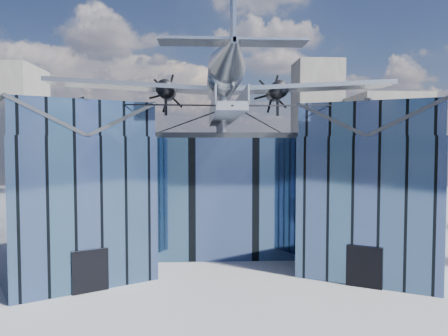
{
  "coord_description": "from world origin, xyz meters",
  "views": [
    {
      "loc": [
        -1.7,
        -30.99,
        8.93
      ],
      "look_at": [
        0.0,
        2.0,
        7.2
      ],
      "focal_mm": 35.0,
      "sensor_mm": 36.0,
      "label": 1
    }
  ],
  "objects": [
    {
      "name": "museum",
      "position": [
        0.0,
        5.82,
        5.54
      ],
      "size": [
        32.88,
        24.5,
        17.6
      ],
      "color": "#3F5981",
      "rests_on": "ground"
    },
    {
      "name": "bg_towers",
      "position": [
        1.45,
        50.49,
        10.01
      ],
      "size": [
        77.0,
        24.5,
        26.0
      ],
      "color": "slate",
      "rests_on": "ground"
    },
    {
      "name": "ground_plane",
      "position": [
        0.0,
        0.0,
        0.0
      ],
      "size": [
        120.0,
        120.0,
        0.0
      ],
      "primitive_type": "plane",
      "color": "gray"
    }
  ]
}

